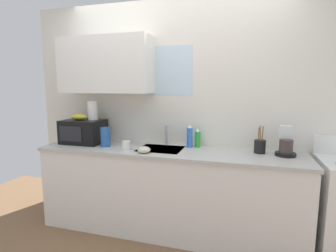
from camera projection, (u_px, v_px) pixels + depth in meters
The scene contains 13 objects.
kitchen_wall_assembly at pixel (163, 104), 3.02m from camera, with size 3.52×0.42×2.50m.
counter_unit at pixel (168, 190), 2.82m from camera, with size 2.75×0.63×0.90m.
sink_faucet at pixel (166, 135), 2.99m from camera, with size 0.03×0.03×0.21m, color #B2B5BA.
microwave at pixel (84, 131), 3.07m from camera, with size 0.46×0.35×0.27m.
banana_bunch at pixel (79, 117), 3.06m from camera, with size 0.20×0.11×0.07m, color gold.
paper_towel_roll at pixel (93, 110), 3.06m from camera, with size 0.11×0.11×0.22m, color white.
coffee_maker at pixel (285, 144), 2.52m from camera, with size 0.19×0.21×0.28m.
dish_soap_bottle_blue at pixel (190, 137), 2.85m from camera, with size 0.06×0.06×0.25m.
dish_soap_bottle_green at pixel (198, 138), 2.87m from camera, with size 0.06×0.06×0.21m.
cereal_canister at pixel (105, 137), 2.89m from camera, with size 0.10×0.10×0.21m, color #2659A5.
mug_white at pixel (126, 146), 2.73m from camera, with size 0.08×0.08×0.10m, color white.
utensil_crock at pixel (260, 146), 2.60m from camera, with size 0.11×0.11×0.28m.
small_bowl at pixel (144, 150), 2.61m from camera, with size 0.13×0.13×0.07m, color beige.
Camera 1 is at (0.76, -2.58, 1.55)m, focal length 28.25 mm.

